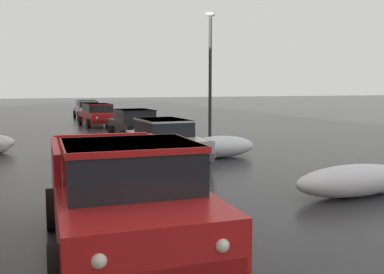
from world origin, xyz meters
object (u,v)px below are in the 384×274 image
(sedan_silver_parked_kerbside_close, at_px, (165,139))
(sedan_white_queued_behind_truck, at_px, (87,109))
(sedan_red_parked_far_down_block, at_px, (98,114))
(street_lamp_post, at_px, (210,70))
(sedan_black_parked_kerbside_mid, at_px, (135,124))
(pickup_truck_red_approaching_near_lane, at_px, (123,196))

(sedan_silver_parked_kerbside_close, distance_m, sedan_white_queued_behind_truck, 21.35)
(sedan_silver_parked_kerbside_close, bearing_deg, sedan_red_parked_far_down_block, 89.04)
(sedan_silver_parked_kerbside_close, distance_m, street_lamp_post, 5.77)
(sedan_black_parked_kerbside_mid, height_order, sedan_white_queued_behind_truck, same)
(pickup_truck_red_approaching_near_lane, relative_size, sedan_red_parked_far_down_block, 1.12)
(pickup_truck_red_approaching_near_lane, bearing_deg, street_lamp_post, 60.33)
(pickup_truck_red_approaching_near_lane, bearing_deg, sedan_silver_parked_kerbside_close, 67.47)
(pickup_truck_red_approaching_near_lane, relative_size, sedan_white_queued_behind_truck, 1.18)
(sedan_silver_parked_kerbside_close, distance_m, sedan_red_parked_far_down_block, 14.23)
(sedan_red_parked_far_down_block, bearing_deg, street_lamp_post, -72.84)
(pickup_truck_red_approaching_near_lane, xyz_separation_m, sedan_silver_parked_kerbside_close, (3.11, 7.49, -0.13))
(sedan_red_parked_far_down_block, bearing_deg, sedan_black_parked_kerbside_mid, -86.97)
(pickup_truck_red_approaching_near_lane, xyz_separation_m, sedan_white_queued_behind_truck, (3.73, 28.83, -0.13))
(street_lamp_post, bearing_deg, sedan_silver_parked_kerbside_close, -130.78)
(sedan_silver_parked_kerbside_close, xyz_separation_m, sedan_black_parked_kerbside_mid, (0.65, 6.44, -0.00))
(pickup_truck_red_approaching_near_lane, relative_size, sedan_black_parked_kerbside_mid, 1.24)
(sedan_red_parked_far_down_block, xyz_separation_m, street_lamp_post, (3.17, -10.27, 2.45))
(sedan_white_queued_behind_truck, bearing_deg, sedan_red_parked_far_down_block, -93.12)
(pickup_truck_red_approaching_near_lane, distance_m, sedan_white_queued_behind_truck, 29.07)
(sedan_black_parked_kerbside_mid, relative_size, sedan_red_parked_far_down_block, 0.90)
(sedan_silver_parked_kerbside_close, xyz_separation_m, street_lamp_post, (3.41, 3.96, 2.45))
(sedan_black_parked_kerbside_mid, xyz_separation_m, sedan_white_queued_behind_truck, (-0.02, 14.90, 0.00))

